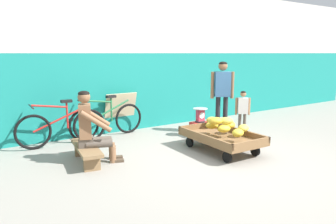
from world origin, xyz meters
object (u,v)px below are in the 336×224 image
at_px(bicycle_near_left, 62,127).
at_px(shopping_bag, 221,133).
at_px(low_bench, 86,150).
at_px(plastic_crate, 200,129).
at_px(weighing_scale, 200,115).
at_px(sign_board, 120,113).
at_px(customer_adult, 222,89).
at_px(banana_cart, 221,138).
at_px(vendor_seated, 91,127).
at_px(customer_child, 243,109).
at_px(bicycle_far_left, 107,120).

height_order(bicycle_near_left, shopping_bag, bicycle_near_left).
relative_size(low_bench, shopping_bag, 4.72).
distance_m(plastic_crate, weighing_scale, 0.30).
relative_size(sign_board, customer_adult, 0.57).
relative_size(banana_cart, customer_adult, 0.95).
xyz_separation_m(bicycle_near_left, customer_adult, (3.11, -0.94, 0.60)).
bearing_deg(shopping_bag, sign_board, 131.45).
xyz_separation_m(low_bench, bicycle_near_left, (-0.04, 1.17, 0.15)).
xyz_separation_m(vendor_seated, customer_child, (3.11, -0.21, 0.02)).
bearing_deg(shopping_bag, customer_child, -18.90).
relative_size(bicycle_far_left, customer_child, 1.74).
height_order(customer_adult, customer_child, customer_adult).
bearing_deg(customer_child, weighing_scale, 142.50).
xyz_separation_m(bicycle_far_left, sign_board, (0.40, 0.25, 0.08)).
bearing_deg(customer_adult, shopping_bag, -132.70).
bearing_deg(vendor_seated, banana_cart, -18.32).
xyz_separation_m(vendor_seated, sign_board, (1.22, 1.58, -0.14)).
bearing_deg(banana_cart, weighing_scale, 71.32).
bearing_deg(customer_adult, weighing_scale, 176.10).
height_order(bicycle_near_left, customer_adult, customer_adult).
xyz_separation_m(banana_cart, weighing_scale, (0.34, 1.00, 0.21)).
xyz_separation_m(vendor_seated, plastic_crate, (2.43, 0.31, -0.42)).
height_order(bicycle_near_left, sign_board, sign_board).
distance_m(low_bench, vendor_seated, 0.38).
relative_size(banana_cart, low_bench, 1.29).
height_order(weighing_scale, customer_adult, customer_adult).
relative_size(customer_adult, customer_child, 1.60).
distance_m(bicycle_near_left, bicycle_far_left, 0.95).
height_order(low_bench, bicycle_near_left, bicycle_near_left).
height_order(weighing_scale, sign_board, sign_board).
xyz_separation_m(plastic_crate, sign_board, (-1.21, 1.27, 0.28)).
bearing_deg(customer_child, low_bench, 175.65).
bearing_deg(shopping_bag, banana_cart, -132.80).
height_order(bicycle_far_left, shopping_bag, bicycle_far_left).
height_order(sign_board, customer_child, customer_child).
height_order(banana_cart, shopping_bag, banana_cart).
relative_size(weighing_scale, customer_child, 0.31).
bearing_deg(low_bench, customer_adult, 4.45).
bearing_deg(customer_child, customer_adult, 104.54).
xyz_separation_m(bicycle_far_left, customer_child, (2.29, -1.55, 0.24)).
bearing_deg(bicycle_near_left, bicycle_far_left, 7.78).
bearing_deg(plastic_crate, shopping_bag, -56.75).
relative_size(plastic_crate, bicycle_near_left, 0.22).
height_order(plastic_crate, weighing_scale, weighing_scale).
bearing_deg(banana_cart, customer_child, 25.33).
bearing_deg(bicycle_near_left, low_bench, -87.83).
distance_m(low_bench, sign_board, 2.04).
xyz_separation_m(low_bench, customer_child, (3.19, -0.24, 0.39)).
height_order(low_bench, vendor_seated, vendor_seated).
distance_m(vendor_seated, bicycle_far_left, 1.58).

